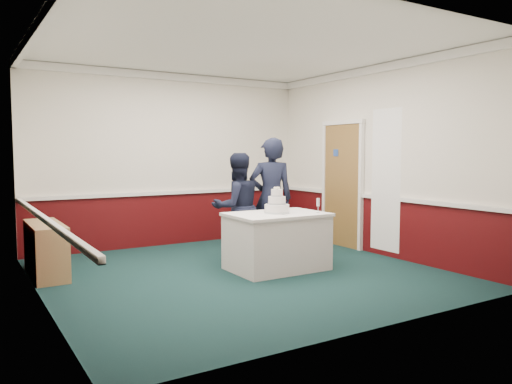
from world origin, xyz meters
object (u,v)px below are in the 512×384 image
champagne_flute (318,203)px  cake_knife (283,215)px  person_woman (271,198)px  cake_table (277,241)px  person_man (237,207)px  wedding_cake (277,205)px  sideboard (46,250)px

champagne_flute → cake_knife: bearing=171.4°
cake_knife → champagne_flute: (0.53, -0.08, 0.14)m
person_woman → cake_table: bearing=84.1°
cake_table → person_woman: 0.92m
cake_knife → person_man: 0.98m
wedding_cake → person_man: size_ratio=0.22×
sideboard → cake_table: bearing=-24.5°
sideboard → wedding_cake: bearing=-24.5°
sideboard → cake_table: size_ratio=0.91×
sideboard → wedding_cake: wedding_cake is taller
cake_table → champagne_flute: champagne_flute is taller
champagne_flute → person_man: 1.26m
cake_knife → person_man: (-0.18, 0.96, 0.02)m
cake_knife → person_man: size_ratio=0.14×
cake_table → wedding_cake: wedding_cake is taller
wedding_cake → champagne_flute: bearing=-29.2°
wedding_cake → cake_knife: wedding_cake is taller
wedding_cake → person_woman: bearing=63.2°
sideboard → cake_table: 3.08m
wedding_cake → champagne_flute: 0.57m
person_man → cake_table: bearing=109.4°
sideboard → cake_table: (2.80, -1.28, 0.05)m
champagne_flute → person_man: (-0.71, 1.04, -0.12)m
wedding_cake → person_man: bearing=105.2°
wedding_cake → cake_knife: size_ratio=1.65×
sideboard → cake_table: cake_table is taller
cake_table → person_woman: (0.34, 0.67, 0.52)m
sideboard → wedding_cake: 3.13m
wedding_cake → cake_table: bearing=-90.0°
person_woman → sideboard: bearing=10.0°
cake_knife → person_woman: 0.96m
cake_knife → wedding_cake: bearing=87.0°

